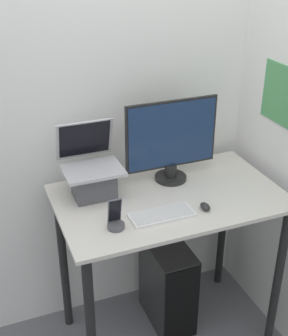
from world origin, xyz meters
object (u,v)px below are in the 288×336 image
at_px(mouse, 205,207).
at_px(cell_phone, 115,221).
at_px(keyboard, 162,215).
at_px(computer_tower, 168,284).
at_px(laptop, 92,176).
at_px(monitor, 171,142).

xyz_separation_m(mouse, cell_phone, (-0.44, 0.01, 0.02)).
xyz_separation_m(keyboard, computer_tower, (0.16, 0.26, -0.68)).
xyz_separation_m(laptop, keyboard, (0.24, -0.31, -0.10)).
bearing_deg(laptop, keyboard, -52.40).
xyz_separation_m(monitor, keyboard, (-0.18, -0.31, -0.20)).
relative_size(laptop, monitor, 0.72).
distance_m(monitor, mouse, 0.39).
xyz_separation_m(laptop, mouse, (0.45, -0.33, -0.09)).
bearing_deg(cell_phone, laptop, 92.07).
distance_m(laptop, cell_phone, 0.32).
bearing_deg(computer_tower, laptop, 173.35).
distance_m(keyboard, computer_tower, 0.74).
bearing_deg(laptop, cell_phone, -87.93).
distance_m(keyboard, mouse, 0.21).
distance_m(monitor, computer_tower, 0.88).
bearing_deg(laptop, monitor, 0.73).
bearing_deg(keyboard, laptop, 127.60).
bearing_deg(monitor, laptop, -179.27).
relative_size(mouse, cell_phone, 0.46).
bearing_deg(cell_phone, mouse, -1.52).
relative_size(laptop, mouse, 5.30).
xyz_separation_m(monitor, computer_tower, (-0.02, -0.05, -0.88)).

